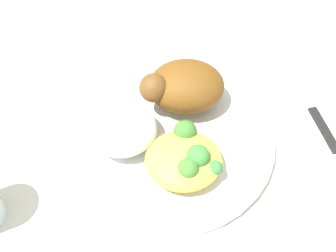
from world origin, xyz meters
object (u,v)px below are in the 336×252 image
roasted_chicken (183,86)px  rice_pile (123,129)px  plate (168,134)px  mac_cheese_with_broccoli (185,158)px  fork (303,147)px

roasted_chicken → rice_pile: size_ratio=1.33×
plate → rice_pile: size_ratio=3.29×
roasted_chicken → mac_cheese_with_broccoli: 0.11m
mac_cheese_with_broccoli → roasted_chicken: bearing=-92.8°
plate → fork: size_ratio=2.01×
roasted_chicken → fork: size_ratio=0.81×
mac_cheese_with_broccoli → rice_pile: bearing=-30.9°
fork → roasted_chicken: bearing=-26.6°
rice_pile → roasted_chicken: bearing=-143.2°
roasted_chicken → fork: roasted_chicken is taller
roasted_chicken → rice_pile: bearing=36.8°
roasted_chicken → mac_cheese_with_broccoli: roasted_chicken is taller
mac_cheese_with_broccoli → plate: bearing=-71.9°
plate → rice_pile: bearing=9.8°
mac_cheese_with_broccoli → fork: 0.17m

